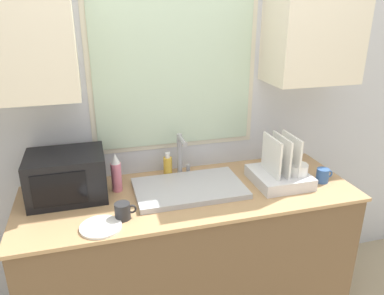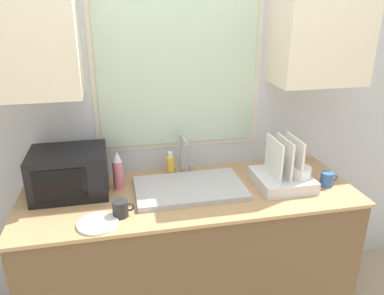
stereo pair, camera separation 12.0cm
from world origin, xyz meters
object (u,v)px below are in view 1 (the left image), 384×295
Objects in this scene: spray_bottle at (116,173)px; soap_bottle at (168,166)px; mug_near_sink at (123,211)px; microwave at (67,176)px; faucet at (181,153)px; dish_rack at (281,172)px.

spray_bottle reaches higher than soap_bottle.
spray_bottle is 2.08× the size of mug_near_sink.
microwave reaches higher than mug_near_sink.
microwave is 0.41m from mug_near_sink.
faucet reaches higher than soap_bottle.
spray_bottle is 0.34m from soap_bottle.
mug_near_sink is at bearing -89.88° from spray_bottle.
soap_bottle is at bearing 18.60° from spray_bottle.
microwave is 3.74× the size of mug_near_sink.
faucet reaches higher than microwave.
mug_near_sink is at bearing -49.46° from microwave.
dish_rack is (1.20, -0.17, -0.06)m from microwave.
microwave is at bearing 172.15° from dish_rack.
mug_near_sink is (-0.94, -0.14, -0.03)m from dish_rack.
microwave is (-0.66, -0.09, -0.03)m from faucet.
faucet reaches higher than mug_near_sink.
spray_bottle is at bearing 0.13° from microwave.
microwave is at bearing -169.51° from soap_bottle.
faucet is at bearing 44.85° from mug_near_sink.
microwave reaches higher than spray_bottle.
microwave reaches higher than soap_bottle.
faucet is at bearing 7.67° from microwave.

